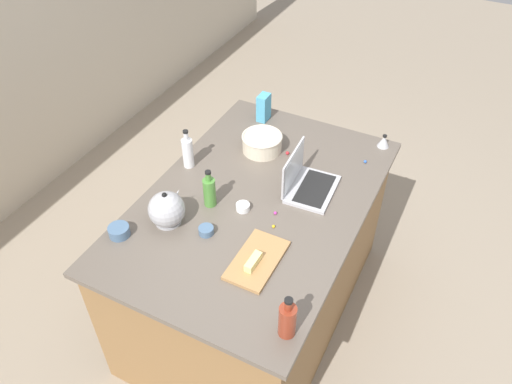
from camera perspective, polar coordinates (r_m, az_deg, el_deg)
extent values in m
plane|color=gray|center=(3.26, 0.00, -12.60)|extent=(12.00, 12.00, 0.00)
cube|color=olive|center=(2.92, 0.00, -7.59)|extent=(1.58, 1.02, 0.87)
cube|color=#60564C|center=(2.60, 0.00, -1.07)|extent=(1.64, 1.08, 0.03)
cube|color=#B7B7BC|center=(2.65, 6.44, 0.30)|extent=(0.32, 0.24, 0.02)
cube|color=black|center=(2.64, 6.66, 0.41)|extent=(0.28, 0.17, 0.00)
cube|color=#B7B7BC|center=(2.60, 4.22, 2.77)|extent=(0.30, 0.03, 0.20)
cube|color=silver|center=(2.60, 4.34, 2.74)|extent=(0.27, 0.02, 0.18)
cylinder|color=beige|center=(2.88, 0.69, 5.53)|extent=(0.22, 0.22, 0.10)
cylinder|color=black|center=(2.88, 0.69, 5.61)|extent=(0.18, 0.18, 0.08)
torus|color=beige|center=(2.86, 0.70, 6.31)|extent=(0.23, 0.23, 0.01)
cylinder|color=white|center=(2.77, -7.73, 4.40)|extent=(0.06, 0.06, 0.17)
cylinder|color=white|center=(2.71, -7.94, 6.26)|extent=(0.03, 0.03, 0.05)
cylinder|color=black|center=(2.69, -8.00, 6.79)|extent=(0.03, 0.03, 0.01)
cylinder|color=maroon|center=(2.01, 3.57, -14.36)|extent=(0.07, 0.07, 0.16)
cylinder|color=maroon|center=(1.93, 3.70, -12.68)|extent=(0.03, 0.03, 0.04)
cylinder|color=black|center=(1.91, 3.73, -12.19)|extent=(0.03, 0.03, 0.01)
cylinder|color=#4C8C38|center=(2.52, -5.28, -0.04)|extent=(0.06, 0.06, 0.16)
cylinder|color=#4C8C38|center=(2.45, -5.43, 1.72)|extent=(0.03, 0.03, 0.04)
cylinder|color=black|center=(2.44, -5.47, 2.23)|extent=(0.03, 0.03, 0.01)
cylinder|color=#ADADB2|center=(2.50, -9.90, -3.20)|extent=(0.13, 0.13, 0.01)
sphere|color=#ADADB2|center=(2.45, -10.10, -1.95)|extent=(0.18, 0.18, 0.18)
cone|color=#ADADB2|center=(2.49, -9.04, -0.45)|extent=(0.08, 0.03, 0.07)
sphere|color=black|center=(2.39, -10.36, -0.33)|extent=(0.02, 0.02, 0.02)
cube|color=#AD7F4C|center=(2.29, 0.12, -7.71)|extent=(0.33, 0.19, 0.02)
cube|color=#F4E58C|center=(2.25, -0.32, -7.90)|extent=(0.11, 0.04, 0.04)
cylinder|color=slate|center=(2.47, -15.25, -4.30)|extent=(0.10, 0.10, 0.05)
cylinder|color=white|center=(2.52, -1.50, -1.71)|extent=(0.07, 0.07, 0.04)
cylinder|color=slate|center=(2.41, -5.67, -4.36)|extent=(0.07, 0.07, 0.04)
cone|color=#B2B2B7|center=(3.01, 14.28, 5.60)|extent=(0.07, 0.07, 0.07)
cylinder|color=black|center=(2.99, 14.39, 6.17)|extent=(0.02, 0.02, 0.01)
cube|color=#4CA5CC|center=(3.13, 0.87, 9.55)|extent=(0.09, 0.06, 0.17)
sphere|color=blue|center=(2.88, 12.27, 3.39)|extent=(0.02, 0.02, 0.02)
sphere|color=#CC3399|center=(2.50, 2.20, -2.39)|extent=(0.02, 0.02, 0.02)
sphere|color=red|center=(2.88, 3.58, 4.43)|extent=(0.02, 0.02, 0.02)
sphere|color=yellow|center=(2.44, 2.00, -3.91)|extent=(0.02, 0.02, 0.02)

